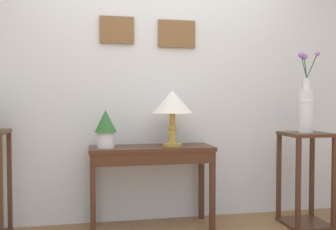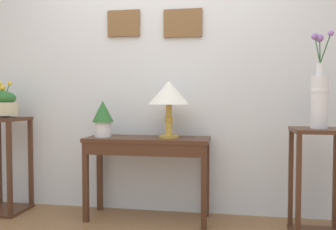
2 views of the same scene
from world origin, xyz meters
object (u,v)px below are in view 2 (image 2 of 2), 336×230
console_table (147,150)px  potted_plant_on_console (103,117)px  pedestal_stand_left (4,165)px  flower_vase_tall_right (319,95)px  pedestal_stand_right (318,184)px  planter_bowl_wide_left (3,104)px  table_lamp (169,95)px

console_table → potted_plant_on_console: (-0.40, -0.01, 0.29)m
pedestal_stand_left → flower_vase_tall_right: bearing=-3.4°
pedestal_stand_right → console_table: bearing=172.7°
potted_plant_on_console → planter_bowl_wide_left: bearing=179.8°
potted_plant_on_console → pedestal_stand_right: potted_plant_on_console is taller
table_lamp → potted_plant_on_console: size_ratio=1.52×
pedestal_stand_right → flower_vase_tall_right: (0.00, 0.00, 0.67)m
potted_plant_on_console → flower_vase_tall_right: bearing=-5.2°
console_table → pedestal_stand_left: (-1.37, -0.01, -0.17)m
pedestal_stand_left → planter_bowl_wide_left: 0.57m
table_lamp → pedestal_stand_left: table_lamp is taller
console_table → table_lamp: 0.52m
pedestal_stand_right → flower_vase_tall_right: 0.67m
console_table → planter_bowl_wide_left: (-1.37, -0.01, 0.40)m
potted_plant_on_console → pedestal_stand_right: bearing=-5.3°
pedestal_stand_left → table_lamp: bearing=1.2°
pedestal_stand_right → flower_vase_tall_right: bearing=85.3°
potted_plant_on_console → pedestal_stand_right: (1.77, -0.16, -0.49)m
console_table → potted_plant_on_console: potted_plant_on_console is taller
table_lamp → planter_bowl_wide_left: (-1.56, -0.03, -0.08)m
table_lamp → pedestal_stand_right: bearing=-9.5°
flower_vase_tall_right → console_table: bearing=172.8°
console_table → potted_plant_on_console: 0.49m
table_lamp → potted_plant_on_console: table_lamp is taller
potted_plant_on_console → planter_bowl_wide_left: size_ratio=0.95×
table_lamp → pedestal_stand_right: table_lamp is taller
potted_plant_on_console → pedestal_stand_left: size_ratio=0.36×
table_lamp → potted_plant_on_console: (-0.59, -0.04, -0.19)m
flower_vase_tall_right → pedestal_stand_right: bearing=-94.7°
console_table → planter_bowl_wide_left: size_ratio=3.19×
potted_plant_on_console → planter_bowl_wide_left: 0.98m
table_lamp → planter_bowl_wide_left: planter_bowl_wide_left is taller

